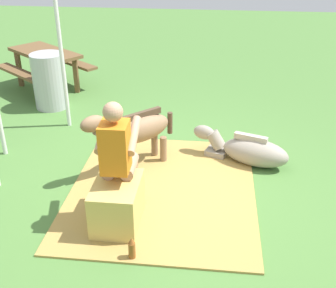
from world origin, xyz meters
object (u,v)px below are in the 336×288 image
object	(u,v)px
tent_pole_right	(61,50)
picnic_bench	(45,60)
person_seated	(118,153)
hay_bale	(118,204)
soda_bottle	(132,249)
pony_lying	(248,150)
pony_standing	(135,131)
water_barrel	(50,81)

from	to	relation	value
tent_pole_right	picnic_bench	distance (m)	1.94
person_seated	picnic_bench	xyz separation A→B (m)	(3.82, 2.25, -0.20)
hay_bale	picnic_bench	xyz separation A→B (m)	(3.99, 2.25, 0.32)
soda_bottle	tent_pole_right	bearing A→B (deg)	28.28
soda_bottle	picnic_bench	xyz separation A→B (m)	(4.51, 2.50, 0.45)
pony_lying	person_seated	bearing A→B (deg)	132.43
hay_bale	soda_bottle	world-z (taller)	hay_bale
person_seated	tent_pole_right	world-z (taller)	tent_pole_right
pony_standing	picnic_bench	xyz separation A→B (m)	(2.78, 2.23, 0.04)
hay_bale	water_barrel	world-z (taller)	water_barrel
pony_standing	pony_lying	xyz separation A→B (m)	(0.29, -1.47, -0.35)
person_seated	picnic_bench	world-z (taller)	person_seated
pony_lying	water_barrel	xyz separation A→B (m)	(1.62, 3.31, 0.28)
hay_bale	pony_lying	distance (m)	2.08
water_barrel	picnic_bench	size ratio (longest dim) A/B	0.48
hay_bale	picnic_bench	size ratio (longest dim) A/B	0.34
tent_pole_right	picnic_bench	bearing A→B (deg)	30.16
tent_pole_right	pony_lying	bearing A→B (deg)	-108.06
pony_lying	tent_pole_right	xyz separation A→B (m)	(0.90, 2.78, 1.03)
pony_lying	picnic_bench	size ratio (longest dim) A/B	0.68
pony_standing	tent_pole_right	world-z (taller)	tent_pole_right
picnic_bench	soda_bottle	bearing A→B (deg)	-151.05
pony_standing	soda_bottle	bearing A→B (deg)	-171.29
pony_lying	soda_bottle	world-z (taller)	pony_lying
pony_standing	soda_bottle	world-z (taller)	pony_standing
pony_lying	tent_pole_right	world-z (taller)	tent_pole_right
picnic_bench	tent_pole_right	bearing A→B (deg)	-149.84
water_barrel	hay_bale	bearing A→B (deg)	-149.19
pony_standing	pony_lying	distance (m)	1.53
pony_lying	hay_bale	bearing A→B (deg)	135.87
hay_bale	pony_standing	world-z (taller)	pony_standing
tent_pole_right	soda_bottle	bearing A→B (deg)	-151.72
water_barrel	pony_lying	bearing A→B (deg)	-116.15
person_seated	pony_standing	bearing A→B (deg)	0.81
hay_bale	pony_standing	bearing A→B (deg)	0.82
person_seated	tent_pole_right	size ratio (longest dim) A/B	0.57
pony_standing	picnic_bench	size ratio (longest dim) A/B	0.54
person_seated	picnic_bench	size ratio (longest dim) A/B	0.70
water_barrel	tent_pole_right	xyz separation A→B (m)	(-0.72, -0.53, 0.74)
hay_bale	soda_bottle	xyz separation A→B (m)	(-0.53, -0.25, -0.13)
pony_standing	pony_lying	size ratio (longest dim) A/B	0.80
hay_bale	water_barrel	distance (m)	3.64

